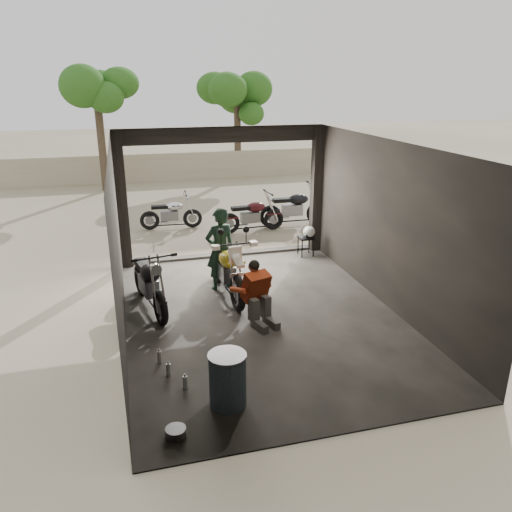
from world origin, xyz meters
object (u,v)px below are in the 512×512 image
rider (220,250)px  helmet (309,232)px  outside_bike_a (171,211)px  sign_post (339,178)px  left_bike (149,279)px  outside_bike_c (294,205)px  oil_drum (228,381)px  mechanic (260,296)px  stool (306,240)px  outside_bike_b (252,212)px  main_bike (227,265)px

rider → helmet: (2.54, 1.49, -0.25)m
outside_bike_a → sign_post: size_ratio=0.69×
left_bike → outside_bike_c: bearing=35.4°
outside_bike_c → oil_drum: outside_bike_c is taller
outside_bike_a → mechanic: mechanic is taller
outside_bike_a → sign_post: 5.02m
outside_bike_c → mechanic: (-2.76, -6.09, -0.05)m
outside_bike_c → stool: outside_bike_c is taller
sign_post → outside_bike_b: bearing=146.8°
helmet → rider: bearing=-129.4°
stool → main_bike: bearing=-142.0°
oil_drum → helmet: bearing=59.4°
outside_bike_a → helmet: outside_bike_a is taller
main_bike → stool: 3.09m
outside_bike_c → helmet: (-0.58, -2.79, 0.01)m
outside_bike_c → mechanic: bearing=155.8°
main_bike → left_bike: bearing=-175.3°
stool → mechanic: bearing=-122.5°
left_bike → mechanic: left_bike is taller
main_bike → left_bike: 1.59m
main_bike → oil_drum: (-0.75, -3.63, -0.28)m
main_bike → stool: main_bike is taller
rider → oil_drum: size_ratio=2.27×
outside_bike_b → oil_drum: outside_bike_b is taller
oil_drum → sign_post: (4.84, 7.40, 1.17)m
outside_bike_a → outside_bike_b: size_ratio=0.93×
main_bike → stool: bearing=34.1°
outside_bike_c → helmet: bearing=168.5°
helmet → sign_post: size_ratio=0.14×
outside_bike_b → outside_bike_c: bearing=-80.3°
mechanic → oil_drum: size_ratio=1.48×
left_bike → sign_post: bearing=24.2°
outside_bike_b → oil_drum: size_ratio=2.18×
sign_post → main_bike: bearing=-158.1°
rider → sign_post: 5.41m
outside_bike_b → helmet: outside_bike_b is taller
outside_bike_b → helmet: size_ratio=5.35×
outside_bike_b → rider: (-1.71, -3.94, 0.31)m
outside_bike_a → mechanic: 6.74m
outside_bike_a → oil_drum: 8.86m
main_bike → helmet: bearing=32.7°
outside_bike_a → outside_bike_c: (3.66, -0.59, 0.10)m
outside_bike_c → mechanic: 6.69m
left_bike → oil_drum: left_bike is taller
outside_bike_c → sign_post: (1.03, -0.87, 0.92)m
rider → sign_post: bearing=-155.0°
mechanic → stool: bearing=39.7°
outside_bike_b → helmet: 2.60m
main_bike → outside_bike_c: bearing=52.7°
main_bike → rider: size_ratio=1.13×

